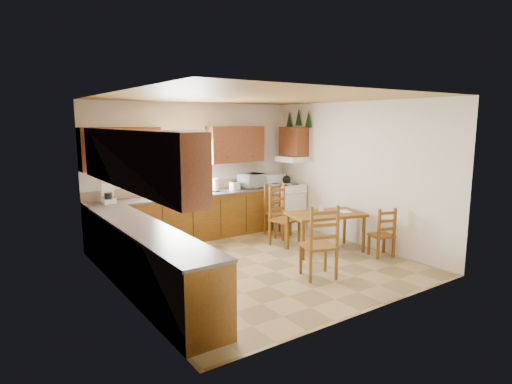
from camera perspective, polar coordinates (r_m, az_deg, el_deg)
floor at (r=7.18m, az=0.38°, el=-9.53°), size 4.50×4.50×0.00m
ceiling at (r=6.80m, az=0.41°, el=12.52°), size 4.50×4.50×0.00m
wall_left at (r=5.88m, az=-17.84°, el=-0.65°), size 4.50×4.50×0.00m
wall_right at (r=8.35m, az=13.14°, el=2.42°), size 4.50×4.50×0.00m
wall_back at (r=8.79m, az=-8.08°, el=2.91°), size 4.50×4.50×0.00m
wall_front at (r=5.21m, az=14.76°, el=-1.76°), size 4.50×4.50×0.00m
lower_cab_back at (r=8.51m, az=-9.28°, el=-3.55°), size 3.75×0.60×0.88m
lower_cab_left at (r=6.06m, az=-14.24°, el=-9.09°), size 0.60×3.60×0.88m
counter_back at (r=8.42m, az=-9.37°, el=-0.50°), size 3.75×0.63×0.04m
counter_left at (r=5.93m, az=-14.42°, el=-4.87°), size 0.63×3.60×0.04m
backsplash at (r=8.66m, az=-10.21°, el=0.49°), size 3.75×0.01×0.18m
upper_cab_back_left at (r=8.01m, az=-17.60°, el=5.57°), size 1.41×0.33×0.75m
upper_cab_back_right at (r=9.02m, az=-2.75°, el=6.38°), size 1.25×0.33×0.75m
upper_cab_left at (r=5.73m, az=-16.08°, el=4.27°), size 0.33×3.60×0.75m
upper_cab_stove at (r=9.38m, az=5.04°, el=6.74°), size 0.33×0.62×0.62m
range_hood at (r=9.37m, az=4.77°, el=4.42°), size 0.44×0.62×0.12m
window_frame at (r=8.61m, az=-9.80°, el=4.07°), size 1.13×0.02×1.18m
window_pane at (r=8.61m, az=-9.79°, el=4.07°), size 1.05×0.01×1.10m
window_valance at (r=8.55m, az=-9.81°, el=7.39°), size 1.19×0.01×0.24m
sink_basin at (r=8.45m, az=-8.91°, el=-0.18°), size 0.75×0.45×0.04m
pine_decal_a at (r=9.21m, az=7.01°, el=9.65°), size 0.22×0.22×0.36m
pine_decal_b at (r=9.45m, az=5.71°, el=9.91°), size 0.22×0.22×0.36m
pine_decal_c at (r=9.70m, az=4.46°, el=9.68°), size 0.22×0.22×0.36m
stove at (r=9.44m, az=3.93°, el=-1.92°), size 0.65×0.67×0.96m
coffeemaker at (r=7.85m, az=-19.11°, el=-0.13°), size 0.25×0.29×0.36m
paper_towel at (r=8.69m, az=-5.37°, el=0.92°), size 0.14×0.14×0.27m
toaster at (r=8.90m, az=-2.84°, el=0.81°), size 0.22×0.16×0.16m
microwave at (r=9.15m, az=-0.55°, el=1.50°), size 0.58×0.48×0.30m
dining_table at (r=7.86m, az=9.22°, el=-5.28°), size 1.47×1.06×0.71m
chair_near_left at (r=6.50m, az=8.35°, el=-6.50°), size 0.59×0.58×1.12m
chair_near_right at (r=7.76m, az=16.41°, el=-5.13°), size 0.45×0.44×0.87m
chair_far_left at (r=8.80m, az=2.93°, el=-2.41°), size 0.46×0.44×1.06m
chair_far_right at (r=8.12m, az=3.84°, el=-3.23°), size 0.56×0.54×1.11m
table_paper at (r=7.97m, az=11.75°, el=-2.53°), size 0.26×0.30×0.00m
table_card at (r=7.83m, az=8.74°, el=-2.23°), size 0.09×0.02×0.12m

